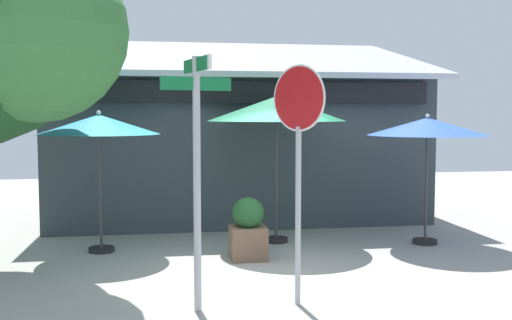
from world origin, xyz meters
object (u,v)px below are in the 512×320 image
stop_sign (299,137)px  patio_umbrella_royal_blue_right (427,128)px  street_sign_post (197,157)px  patio_umbrella_teal_left (99,126)px  sidewalk_planter (248,230)px  patio_umbrella_forest_green_center (276,109)px

stop_sign → patio_umbrella_royal_blue_right: size_ratio=1.25×
street_sign_post → patio_umbrella_teal_left: bearing=113.3°
patio_umbrella_teal_left → street_sign_post: bearing=-66.7°
patio_umbrella_teal_left → sidewalk_planter: 3.11m
patio_umbrella_teal_left → patio_umbrella_royal_blue_right: (5.83, -0.29, -0.05)m
stop_sign → patio_umbrella_teal_left: stop_sign is taller
patio_umbrella_royal_blue_right → sidewalk_planter: bearing=-169.6°
stop_sign → patio_umbrella_forest_green_center: size_ratio=1.07×
street_sign_post → patio_umbrella_royal_blue_right: bearing=35.2°
street_sign_post → stop_sign: street_sign_post is taller
stop_sign → sidewalk_planter: bearing=96.3°
street_sign_post → sidewalk_planter: 3.00m
street_sign_post → stop_sign: size_ratio=1.02×
stop_sign → patio_umbrella_forest_green_center: bearing=83.1°
patio_umbrella_teal_left → sidewalk_planter: size_ratio=2.39×
street_sign_post → stop_sign: 1.27m
patio_umbrella_forest_green_center → sidewalk_planter: 2.43m
patio_umbrella_teal_left → patio_umbrella_forest_green_center: size_ratio=0.88×
street_sign_post → patio_umbrella_teal_left: (-1.45, 3.38, 0.31)m
street_sign_post → stop_sign: bearing=2.4°
stop_sign → street_sign_post: bearing=-177.6°
street_sign_post → patio_umbrella_forest_green_center: street_sign_post is taller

